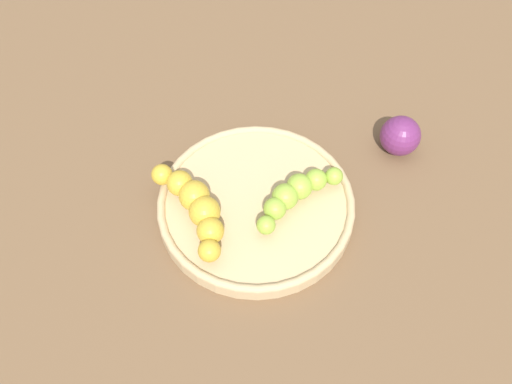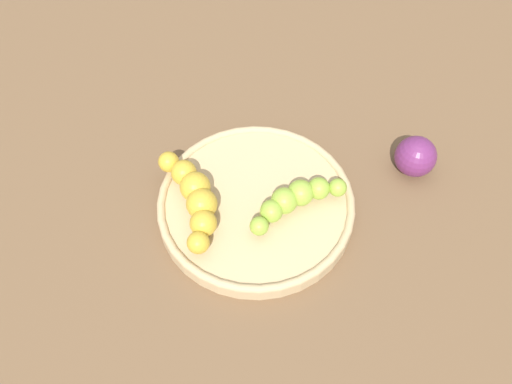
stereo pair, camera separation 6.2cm
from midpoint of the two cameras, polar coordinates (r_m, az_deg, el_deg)
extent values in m
plane|color=brown|center=(0.65, -2.71, -2.10)|extent=(2.40, 2.40, 0.00)
cylinder|color=tan|center=(0.64, -2.74, -1.67)|extent=(0.24, 0.24, 0.02)
torus|color=tan|center=(0.63, -2.78, -1.23)|extent=(0.24, 0.24, 0.01)
sphere|color=gold|center=(0.58, -8.05, -6.47)|extent=(0.03, 0.03, 0.03)
sphere|color=gold|center=(0.60, -7.93, -4.30)|extent=(0.03, 0.03, 0.03)
sphere|color=gold|center=(0.61, -8.41, -2.31)|extent=(0.04, 0.04, 0.04)
sphere|color=gold|center=(0.62, -9.44, -0.60)|extent=(0.04, 0.04, 0.04)
sphere|color=gold|center=(0.64, -10.92, 0.73)|extent=(0.03, 0.03, 0.03)
sphere|color=gold|center=(0.65, -12.72, 1.64)|extent=(0.03, 0.03, 0.03)
sphere|color=#8CAD38|center=(0.64, 5.63, 1.50)|extent=(0.02, 0.02, 0.02)
sphere|color=#8CAD38|center=(0.63, 3.68, 1.13)|extent=(0.03, 0.03, 0.03)
sphere|color=#8CAD38|center=(0.63, 1.87, 0.39)|extent=(0.03, 0.03, 0.03)
sphere|color=#8CAD38|center=(0.62, 0.29, -0.70)|extent=(0.03, 0.03, 0.03)
sphere|color=#8CAD38|center=(0.61, -0.98, -2.11)|extent=(0.03, 0.03, 0.03)
sphere|color=#8CAD38|center=(0.60, -1.87, -3.77)|extent=(0.02, 0.02, 0.02)
sphere|color=#662659|center=(0.70, 12.77, 5.72)|extent=(0.05, 0.05, 0.05)
camera|label=1|loc=(0.03, -92.86, -4.13)|focal=37.38mm
camera|label=2|loc=(0.03, 87.14, 4.13)|focal=37.38mm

